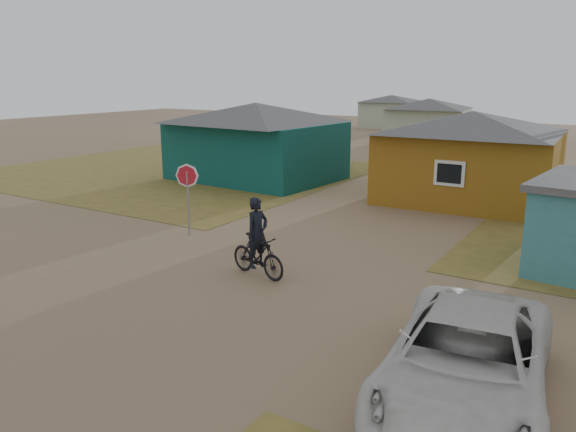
# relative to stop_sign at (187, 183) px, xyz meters

# --- Properties ---
(ground) EXTENTS (120.00, 120.00, 0.00)m
(ground) POSITION_rel_stop_sign_xyz_m (4.17, -3.31, -1.83)
(ground) COLOR #84694C
(grass_nw) EXTENTS (20.00, 18.00, 0.00)m
(grass_nw) POSITION_rel_stop_sign_xyz_m (-9.83, 9.69, -1.82)
(grass_nw) COLOR olive
(grass_nw) RESTS_ON ground
(house_teal) EXTENTS (8.93, 7.08, 4.00)m
(house_teal) POSITION_rel_stop_sign_xyz_m (-4.33, 10.19, 0.23)
(house_teal) COLOR #0B3E39
(house_teal) RESTS_ON ground
(house_yellow) EXTENTS (7.72, 6.76, 3.90)m
(house_yellow) POSITION_rel_stop_sign_xyz_m (6.67, 10.68, 0.18)
(house_yellow) COLOR #8D5C15
(house_yellow) RESTS_ON ground
(house_pale_west) EXTENTS (7.04, 6.15, 3.60)m
(house_pale_west) POSITION_rel_stop_sign_xyz_m (-1.83, 30.69, 0.03)
(house_pale_west) COLOR #A4B198
(house_pale_west) RESTS_ON ground
(house_pale_north) EXTENTS (6.28, 5.81, 3.40)m
(house_pale_north) POSITION_rel_stop_sign_xyz_m (-9.83, 42.69, -0.07)
(house_pale_north) COLOR #A4B198
(house_pale_north) RESTS_ON ground
(stop_sign) EXTENTS (0.81, 0.06, 2.48)m
(stop_sign) POSITION_rel_stop_sign_xyz_m (0.00, 0.00, 0.00)
(stop_sign) COLOR gray
(stop_sign) RESTS_ON ground
(cyclist) EXTENTS (2.02, 0.93, 2.21)m
(cyclist) POSITION_rel_stop_sign_xyz_m (4.37, -2.11, -1.02)
(cyclist) COLOR black
(cyclist) RESTS_ON ground
(vehicle) EXTENTS (3.19, 5.79, 1.54)m
(vehicle) POSITION_rel_stop_sign_xyz_m (10.84, -5.33, -1.06)
(vehicle) COLOR silver
(vehicle) RESTS_ON ground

